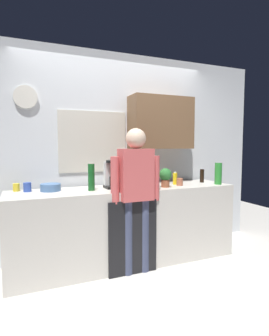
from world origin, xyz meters
TOP-DOWN VIEW (x-y plane):
  - ground_plane at (0.00, 0.00)m, footprint 8.00×8.00m
  - kitchen_counter at (0.00, 0.30)m, footprint 2.70×0.64m
  - dishwasher_panel at (-0.05, -0.03)m, footprint 0.56×0.02m
  - back_wall_assembly at (0.07, 0.70)m, footprint 4.30×0.42m
  - coffee_maker at (-0.15, 0.37)m, footprint 0.20×0.20m
  - bottle_amber_beer at (0.13, 0.19)m, footprint 0.06×0.06m
  - bottle_clear_soda at (1.20, 0.11)m, footprint 0.09×0.09m
  - bottle_dark_sauce at (1.12, 0.34)m, footprint 0.06×0.06m
  - bottle_green_wine at (-0.43, 0.26)m, footprint 0.07×0.07m
  - cup_blue_mug at (-1.09, 0.45)m, footprint 0.08×0.08m
  - cup_yellow_cup at (-1.21, 0.54)m, footprint 0.07×0.07m
  - cup_terracotta_mug at (0.69, 0.21)m, footprint 0.08×0.08m
  - mixing_bowl at (-0.85, 0.41)m, footprint 0.22×0.22m
  - potted_plant at (0.45, 0.15)m, footprint 0.15×0.15m
  - dish_soap at (0.68, 0.31)m, footprint 0.06×0.06m
  - person_at_sink at (0.00, 0.00)m, footprint 0.57×0.22m

SIDE VIEW (x-z plane):
  - ground_plane at x=0.00m, z-range 0.00..0.00m
  - dishwasher_panel at x=-0.05m, z-range 0.00..0.82m
  - kitchen_counter at x=0.00m, z-range 0.00..0.91m
  - person_at_sink at x=0.00m, z-range 0.15..1.75m
  - mixing_bowl at x=-0.85m, z-range 0.91..0.99m
  - cup_yellow_cup at x=-1.21m, z-range 0.91..1.00m
  - cup_terracotta_mug at x=0.69m, z-range 0.91..1.00m
  - cup_blue_mug at x=-1.09m, z-range 0.91..1.01m
  - dish_soap at x=0.68m, z-range 0.90..1.08m
  - bottle_dark_sauce at x=1.12m, z-range 0.91..1.09m
  - bottle_amber_beer at x=0.13m, z-range 0.91..1.14m
  - potted_plant at x=0.45m, z-range 0.93..1.16m
  - bottle_clear_soda at x=1.20m, z-range 0.91..1.19m
  - coffee_maker at x=-0.15m, z-range 0.89..1.22m
  - bottle_green_wine at x=-0.43m, z-range 0.91..1.21m
  - back_wall_assembly at x=0.07m, z-range 0.06..2.66m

